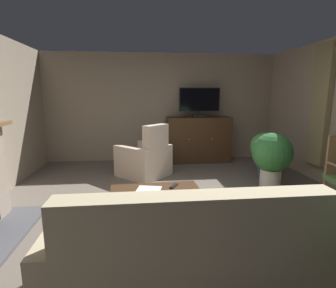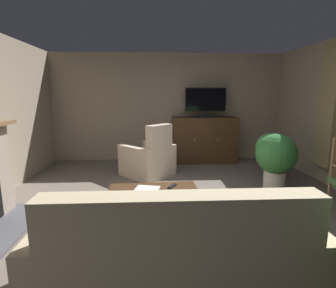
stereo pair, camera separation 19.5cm
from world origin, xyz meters
The scene contains 14 objects.
ground_plane centered at (0.00, 0.00, -0.02)m, with size 6.14×6.88×0.04m, color #665B51.
wall_back centered at (0.00, 3.19, 1.29)m, with size 6.14×0.10×2.57m, color gray.
curtain_panel_far centered at (2.71, 1.18, 1.42)m, with size 0.10×0.44×2.16m, color #8E7F56.
rug_central centered at (0.12, -0.46, 0.01)m, with size 2.22×2.09×0.01m, color tan.
tv_cabinet centered at (0.85, 2.84, 0.52)m, with size 1.51×0.54×1.08m.
television centered at (0.85, 2.79, 1.44)m, with size 0.95×0.20×0.68m.
coffee_table centered at (-0.35, -0.10, 0.38)m, with size 1.16×0.60×0.42m.
tv_remote centered at (-0.10, -0.02, 0.43)m, with size 0.17×0.05×0.02m, color black.
folded_newspaper centered at (-0.43, -0.08, 0.43)m, with size 0.30×0.22×0.01m, color silver.
sofa_floral centered at (-0.16, -1.38, 0.32)m, with size 2.20×0.89×0.97m.
armchair_facing_sofa centered at (-0.44, 1.81, 0.33)m, with size 1.18×1.18×1.05m.
potted_plant_leafy_by_curtain centered at (1.63, 0.74, 0.60)m, with size 0.65×0.65×1.00m.
potted_plant_tall_palm_by_window centered at (1.84, 1.42, 0.57)m, with size 0.55×0.55×0.90m.
cat centered at (-1.26, 0.14, 0.09)m, with size 0.53×0.46×0.20m.
Camera 2 is at (-0.33, -3.25, 1.62)m, focal length 27.84 mm.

